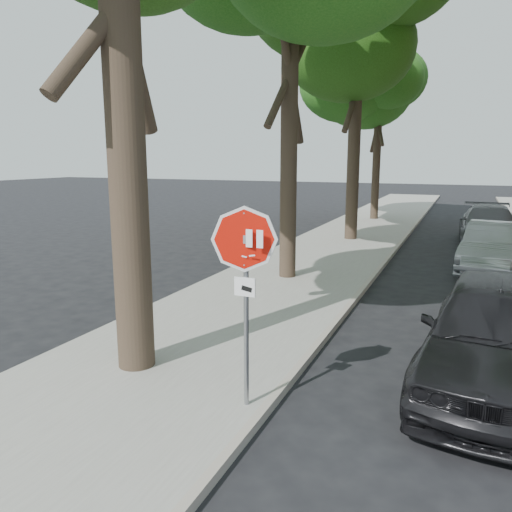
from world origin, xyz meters
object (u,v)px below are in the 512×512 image
(tree_far, at_px, (380,78))
(car_b, at_px, (494,248))
(tree_mid_b, at_px, (358,28))
(car_a, at_px, (497,333))
(car_c, at_px, (489,225))
(stop_sign, at_px, (245,269))

(tree_far, bearing_deg, car_b, -63.72)
(tree_mid_b, height_order, car_b, tree_mid_b)
(car_a, xyz_separation_m, car_b, (0.29, 8.23, -0.11))
(car_a, bearing_deg, car_c, 94.00)
(tree_far, xyz_separation_m, car_b, (5.32, -10.78, -6.50))
(tree_mid_b, bearing_deg, car_c, 13.76)
(stop_sign, bearing_deg, car_a, 35.24)
(stop_sign, height_order, car_a, stop_sign)
(tree_far, xyz_separation_m, car_c, (5.32, -5.76, -6.47))
(tree_far, height_order, car_b, tree_far)
(stop_sign, distance_m, car_b, 10.94)
(car_a, bearing_deg, tree_mid_b, 116.75)
(tree_far, bearing_deg, car_a, -75.17)
(car_a, height_order, car_c, car_a)
(stop_sign, relative_size, tree_mid_b, 0.25)
(car_b, bearing_deg, car_c, 97.72)
(tree_mid_b, relative_size, car_a, 2.14)
(tree_far, height_order, car_c, tree_far)
(tree_mid_b, xyz_separation_m, car_a, (4.74, -12.02, -7.17))
(car_a, bearing_deg, car_b, 93.24)
(stop_sign, bearing_deg, tree_far, 95.46)
(stop_sign, xyz_separation_m, car_c, (3.30, 15.38, -1.21))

